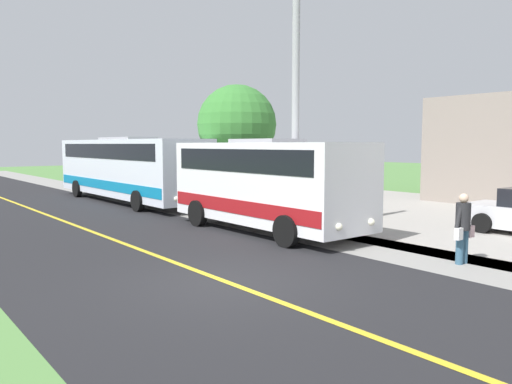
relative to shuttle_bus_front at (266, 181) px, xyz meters
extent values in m
plane|color=#548442|center=(4.49, 4.09, -1.65)|extent=(120.00, 120.00, 0.00)
cube|color=black|center=(4.49, 4.09, -1.64)|extent=(8.00, 100.00, 0.01)
cube|color=gray|center=(-0.71, 4.09, -1.64)|extent=(2.40, 100.00, 0.01)
cube|color=gold|center=(4.49, 4.09, -1.64)|extent=(0.16, 100.00, 0.00)
cube|color=white|center=(0.00, 0.00, -0.03)|extent=(2.38, 7.41, 2.53)
cube|color=maroon|center=(0.00, 0.00, -0.75)|extent=(2.42, 7.26, 0.44)
cube|color=black|center=(0.00, 0.00, 0.68)|extent=(2.42, 6.67, 0.70)
cube|color=gray|center=(0.00, 0.00, 1.29)|extent=(1.43, 2.22, 0.12)
cylinder|color=black|center=(-1.19, 2.30, -1.20)|extent=(0.25, 0.90, 0.90)
cylinder|color=black|center=(1.19, 2.30, -1.20)|extent=(0.25, 0.90, 0.90)
cylinder|color=black|center=(-1.19, -2.30, -1.20)|extent=(0.25, 0.90, 0.90)
cylinder|color=black|center=(1.19, -2.30, -1.20)|extent=(0.25, 0.90, 0.90)
sphere|color=#F2EACC|center=(-0.65, 3.72, -0.95)|extent=(0.20, 0.20, 0.20)
sphere|color=#F2EACC|center=(0.65, 3.72, -0.95)|extent=(0.20, 0.20, 0.20)
cube|color=silver|center=(-0.06, -10.76, 0.05)|extent=(2.50, 11.98, 2.70)
cube|color=#0C72A5|center=(-0.06, -10.76, -0.75)|extent=(2.54, 11.74, 0.44)
cube|color=black|center=(-0.06, -10.76, 0.85)|extent=(2.54, 10.78, 0.70)
cube|color=gray|center=(-0.06, -10.76, 1.46)|extent=(1.50, 3.59, 0.12)
cylinder|color=black|center=(-1.31, -7.04, -1.20)|extent=(0.25, 0.90, 0.90)
cylinder|color=black|center=(1.19, -7.04, -1.20)|extent=(0.25, 0.90, 0.90)
cylinder|color=black|center=(-1.31, -14.47, -1.20)|extent=(0.25, 0.90, 0.90)
cylinder|color=black|center=(1.19, -14.47, -1.20)|extent=(0.25, 0.90, 0.90)
sphere|color=#F2EACC|center=(-0.74, -4.75, -0.95)|extent=(0.20, 0.20, 0.20)
sphere|color=#F2EACC|center=(0.63, -4.75, -0.95)|extent=(0.20, 0.20, 0.20)
cylinder|color=#335972|center=(-0.91, 6.29, -1.24)|extent=(0.18, 0.18, 0.81)
cylinder|color=#335972|center=(-0.71, 6.29, -1.24)|extent=(0.18, 0.18, 0.81)
cylinder|color=#262628|center=(-0.81, 6.29, -0.51)|extent=(0.34, 0.34, 0.64)
sphere|color=beige|center=(-0.81, 6.29, -0.08)|extent=(0.22, 0.22, 0.22)
cylinder|color=#262628|center=(-0.99, 6.29, -0.48)|extent=(0.27, 0.10, 0.58)
cube|color=beige|center=(-1.07, 6.34, -0.89)|extent=(0.20, 0.12, 0.28)
cylinder|color=#262628|center=(-0.62, 6.29, -0.48)|extent=(0.27, 0.10, 0.58)
cube|color=white|center=(-0.55, 6.34, -0.89)|extent=(0.20, 0.12, 0.28)
cylinder|color=#9E9EA3|center=(-0.51, 0.80, 2.67)|extent=(0.24, 0.24, 8.64)
cylinder|color=black|center=(-5.22, 4.52, -1.33)|extent=(0.22, 0.64, 0.64)
cylinder|color=black|center=(-7.02, 4.52, -1.33)|extent=(0.22, 0.64, 0.64)
cylinder|color=brown|center=(-2.91, -5.56, -0.45)|extent=(0.36, 0.36, 2.39)
sphere|color=#387A33|center=(-2.91, -5.56, 2.05)|extent=(3.49, 3.49, 3.49)
camera|label=1|loc=(10.26, 12.36, 1.18)|focal=35.04mm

